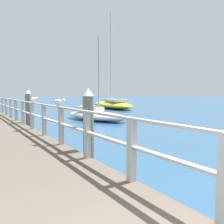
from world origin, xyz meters
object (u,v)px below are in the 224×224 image
object	(u,v)px
dock_piling_near	(88,127)
dock_piling_far	(29,110)
boat_0	(112,104)
boat_2	(96,115)
seagull_background	(34,99)
seagull_foreground	(58,102)

from	to	relation	value
dock_piling_near	dock_piling_far	xyz separation A→B (m)	(0.00, 6.30, 0.00)
boat_0	dock_piling_far	bearing A→B (deg)	-129.91
dock_piling_near	boat_2	distance (m)	9.56
seagull_background	boat_0	bearing A→B (deg)	103.35
dock_piling_near	boat_2	world-z (taller)	boat_2
seagull_background	boat_2	xyz separation A→B (m)	(5.15, 4.42, -1.27)
boat_0	boat_2	xyz separation A→B (m)	(-7.00, -8.65, -0.10)
seagull_foreground	boat_0	distance (m)	19.94
dock_piling_far	seagull_foreground	xyz separation A→B (m)	(-0.37, -5.16, 0.62)
seagull_foreground	dock_piling_near	bearing A→B (deg)	63.32
seagull_foreground	boat_0	bearing A→B (deg)	-172.57
seagull_foreground	boat_0	size ratio (longest dim) A/B	0.03
seagull_background	seagull_foreground	bearing A→B (deg)	-33.75
seagull_foreground	seagull_background	world-z (taller)	same
dock_piling_far	seagull_foreground	bearing A→B (deg)	-94.14
dock_piling_near	seagull_foreground	distance (m)	1.35
seagull_foreground	boat_0	world-z (taller)	boat_0
boat_2	dock_piling_far	bearing A→B (deg)	4.78
boat_0	seagull_foreground	bearing A→B (deg)	-119.53
seagull_background	boat_0	size ratio (longest dim) A/B	0.04
dock_piling_near	boat_0	bearing A→B (deg)	55.12
seagull_background	dock_piling_near	bearing A→B (deg)	-28.16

